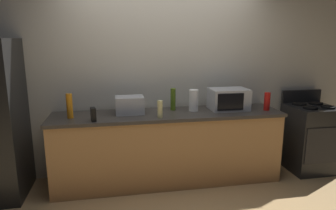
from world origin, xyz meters
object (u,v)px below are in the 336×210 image
object	(u,v)px
cordless_phone	(93,114)
bottle_dish_soap	(70,106)
stove_range	(310,137)
microwave	(228,99)
toaster_oven	(130,105)
bottle_hot_sauce	(267,101)
paper_towel_roll	(194,100)
bottle_olive_oil	(173,99)
bottle_vinegar	(160,109)

from	to	relation	value
cordless_phone	bottle_dish_soap	size ratio (longest dim) A/B	0.53
bottle_dish_soap	stove_range	bearing A→B (deg)	0.57
microwave	toaster_oven	size ratio (longest dim) A/B	1.41
cordless_phone	bottle_hot_sauce	world-z (taller)	bottle_hot_sauce
microwave	paper_towel_roll	bearing A→B (deg)	179.73
stove_range	toaster_oven	distance (m)	2.52
bottle_hot_sauce	bottle_dish_soap	xyz separation A→B (m)	(-2.42, 0.05, 0.03)
bottle_hot_sauce	bottle_olive_oil	world-z (taller)	bottle_olive_oil
toaster_oven	bottle_hot_sauce	distance (m)	1.74
bottle_olive_oil	cordless_phone	bearing A→B (deg)	-160.02
microwave	paper_towel_roll	xyz separation A→B (m)	(-0.46, 0.00, 0.00)
paper_towel_roll	bottle_dish_soap	distance (m)	1.49
cordless_phone	bottle_olive_oil	size ratio (longest dim) A/B	0.53
stove_range	bottle_dish_soap	xyz separation A→B (m)	(-3.15, -0.03, 0.58)
cordless_phone	bottle_vinegar	xyz separation A→B (m)	(0.75, -0.00, 0.03)
bottle_vinegar	microwave	bearing A→B (deg)	15.53
cordless_phone	bottle_hot_sauce	xyz separation A→B (m)	(2.15, 0.13, 0.04)
stove_range	bottle_dish_soap	distance (m)	3.21
microwave	bottle_olive_oil	size ratio (longest dim) A/B	1.71
cordless_phone	microwave	bearing A→B (deg)	-2.53
toaster_oven	bottle_olive_oil	size ratio (longest dim) A/B	1.21
toaster_oven	bottle_vinegar	xyz separation A→B (m)	(0.33, -0.27, -0.00)
stove_range	toaster_oven	xyz separation A→B (m)	(-2.46, 0.06, 0.54)
cordless_phone	bottle_dish_soap	bearing A→B (deg)	135.13
toaster_oven	bottle_dish_soap	xyz separation A→B (m)	(-0.69, -0.09, 0.04)
cordless_phone	bottle_vinegar	size ratio (longest dim) A/B	0.74
bottle_hot_sauce	stove_range	bearing A→B (deg)	6.39
stove_range	paper_towel_roll	bearing A→B (deg)	178.27
toaster_oven	cordless_phone	distance (m)	0.50
toaster_oven	bottle_vinegar	size ratio (longest dim) A/B	1.68
stove_range	bottle_dish_soap	world-z (taller)	bottle_dish_soap
bottle_hot_sauce	bottle_vinegar	world-z (taller)	bottle_hot_sauce
toaster_oven	bottle_olive_oil	world-z (taller)	bottle_olive_oil
bottle_olive_oil	bottle_dish_soap	distance (m)	1.26
microwave	bottle_vinegar	world-z (taller)	microwave
toaster_oven	bottle_dish_soap	world-z (taller)	bottle_dish_soap
stove_range	toaster_oven	size ratio (longest dim) A/B	3.18
stove_range	bottle_olive_oil	world-z (taller)	bottle_olive_oil
stove_range	microwave	distance (m)	1.33
bottle_olive_oil	bottle_dish_soap	xyz separation A→B (m)	(-1.24, -0.17, 0.00)
toaster_oven	paper_towel_roll	xyz separation A→B (m)	(0.80, -0.01, 0.03)
bottle_olive_oil	bottle_vinegar	xyz separation A→B (m)	(-0.22, -0.35, -0.04)
cordless_phone	bottle_vinegar	bearing A→B (deg)	-11.31
stove_range	bottle_vinegar	distance (m)	2.21
bottle_hot_sauce	bottle_vinegar	bearing A→B (deg)	-174.72
bottle_olive_oil	toaster_oven	bearing A→B (deg)	-171.59
paper_towel_roll	bottle_hot_sauce	distance (m)	0.94
cordless_phone	bottle_hot_sauce	size ratio (longest dim) A/B	0.66
bottle_hot_sauce	bottle_dish_soap	world-z (taller)	bottle_dish_soap
microwave	paper_towel_roll	distance (m)	0.46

